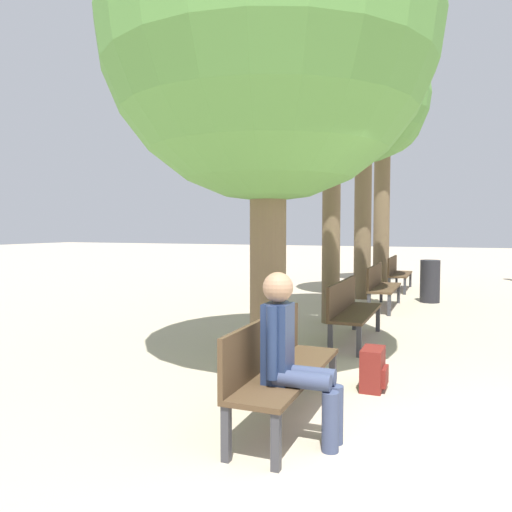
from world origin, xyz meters
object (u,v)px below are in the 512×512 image
(trash_bin, at_px, (430,281))
(tree_row_1, at_px, (333,47))
(person_seated, at_px, (292,353))
(bench_row_2, at_px, (380,283))
(bench_row_1, at_px, (350,306))
(bench_row_0, at_px, (278,361))
(backpack, at_px, (373,369))
(bench_row_3, at_px, (397,271))
(tree_row_2, at_px, (364,101))
(tree_row_3, at_px, (383,122))
(tree_row_0, at_px, (268,35))

(trash_bin, bearing_deg, tree_row_1, -115.58)
(person_seated, bearing_deg, bench_row_2, 91.99)
(bench_row_1, bearing_deg, bench_row_2, 90.00)
(bench_row_0, bearing_deg, backpack, 60.31)
(person_seated, xyz_separation_m, backpack, (0.40, 1.44, -0.47))
(bench_row_3, relative_size, tree_row_2, 0.30)
(tree_row_1, bearing_deg, tree_row_3, 90.00)
(bench_row_2, relative_size, tree_row_0, 0.32)
(bench_row_1, relative_size, backpack, 4.20)
(bench_row_3, relative_size, tree_row_0, 0.32)
(bench_row_1, distance_m, bench_row_3, 6.26)
(bench_row_3, xyz_separation_m, tree_row_2, (-0.58, -1.85, 3.95))
(tree_row_1, distance_m, tree_row_2, 3.13)
(tree_row_0, height_order, tree_row_2, tree_row_2)
(bench_row_2, xyz_separation_m, trash_bin, (0.89, 1.22, -0.04))
(bench_row_2, relative_size, tree_row_1, 0.29)
(bench_row_0, distance_m, backpack, 1.30)
(bench_row_0, distance_m, tree_row_0, 3.53)
(tree_row_0, relative_size, backpack, 13.31)
(person_seated, bearing_deg, tree_row_3, 94.20)
(bench_row_3, xyz_separation_m, backpack, (0.63, -8.29, -0.30))
(tree_row_0, height_order, tree_row_1, tree_row_1)
(person_seated, bearing_deg, bench_row_3, 91.35)
(bench_row_0, height_order, trash_bin, trash_bin)
(tree_row_1, bearing_deg, person_seated, -80.31)
(tree_row_2, height_order, trash_bin, tree_row_2)
(bench_row_2, distance_m, tree_row_1, 4.54)
(tree_row_0, xyz_separation_m, tree_row_2, (0.00, 6.21, 0.74))
(bench_row_2, height_order, tree_row_0, tree_row_0)
(bench_row_3, xyz_separation_m, tree_row_0, (-0.58, -8.06, 3.21))
(bench_row_2, xyz_separation_m, tree_row_2, (-0.58, 1.28, 3.95))
(tree_row_2, distance_m, backpack, 7.81)
(tree_row_3, relative_size, person_seated, 4.60)
(tree_row_1, bearing_deg, bench_row_0, -82.49)
(person_seated, xyz_separation_m, trash_bin, (0.66, 7.82, -0.22))
(tree_row_1, distance_m, tree_row_3, 6.29)
(backpack, bearing_deg, trash_bin, 87.63)
(bench_row_2, height_order, bench_row_3, same)
(bench_row_2, height_order, tree_row_3, tree_row_3)
(bench_row_3, xyz_separation_m, person_seated, (0.23, -9.73, 0.18))
(bench_row_0, relative_size, tree_row_0, 0.32)
(tree_row_0, xyz_separation_m, tree_row_1, (0.00, 3.08, 0.88))
(bench_row_3, height_order, tree_row_3, tree_row_3)
(tree_row_1, bearing_deg, bench_row_1, -65.50)
(tree_row_3, bearing_deg, tree_row_2, -90.00)
(tree_row_0, bearing_deg, backpack, -10.66)
(bench_row_2, distance_m, person_seated, 6.61)
(bench_row_1, bearing_deg, bench_row_3, 90.00)
(tree_row_1, height_order, person_seated, tree_row_1)
(backpack, height_order, trash_bin, trash_bin)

